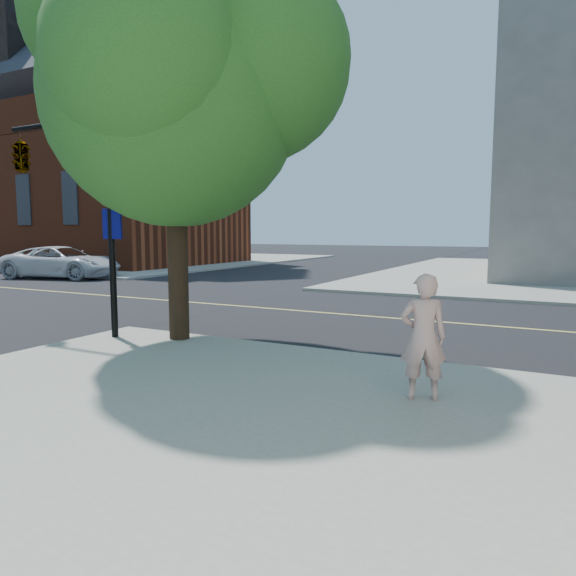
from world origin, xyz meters
The scene contains 10 objects.
ground centered at (0.00, 0.00, 0.00)m, with size 140.00×140.00×0.00m, color black.
road_ew centered at (0.00, 4.50, 0.01)m, with size 140.00×9.00×0.01m, color black.
road_ns centered at (-5.50, 0.00, 0.01)m, with size 9.00×140.00×0.01m, color black.
sidewalk_nw centered at (-23.00, 21.50, 0.06)m, with size 26.00×25.00×0.12m, color gray.
church centered at (-20.00, 18.00, 7.18)m, with size 15.20×12.00×14.40m.
office_block centered at (-32.00, 21.98, 9.12)m, with size 12.00×14.08×18.00m.
man_on_phone centered at (6.08, -2.05, 0.93)m, with size 0.59×0.39×1.62m, color #DAA89E.
street_tree centered at (1.01, -0.49, 5.35)m, with size 6.11×5.55×8.11m.
signal_pole centered at (-2.63, -0.98, 3.86)m, with size 4.05×0.46×4.58m.
car_a centered at (-13.61, 8.50, 0.77)m, with size 2.56×5.56×1.54m, color silver.
Camera 1 is at (7.56, -8.60, 2.27)m, focal length 32.43 mm.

